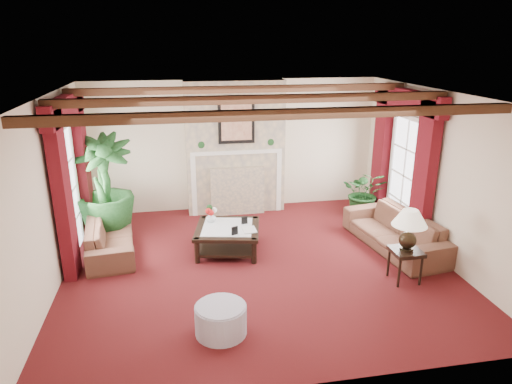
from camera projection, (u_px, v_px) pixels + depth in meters
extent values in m
plane|color=#410B11|center=(258.00, 265.00, 7.36)|extent=(6.00, 6.00, 0.00)
plane|color=white|center=(258.00, 95.00, 6.50)|extent=(6.00, 6.00, 0.00)
cube|color=beige|center=(234.00, 146.00, 9.50)|extent=(6.00, 0.02, 2.70)
cube|color=beige|center=(49.00, 196.00, 6.43)|extent=(0.02, 5.50, 2.70)
cube|color=beige|center=(438.00, 175.00, 7.44)|extent=(0.02, 5.50, 2.70)
imported|color=black|center=(110.00, 231.00, 7.73)|extent=(2.01, 0.97, 0.74)
imported|color=black|center=(395.00, 225.00, 7.84)|extent=(2.31, 1.24, 0.83)
imported|color=black|center=(107.00, 208.00, 8.33)|extent=(1.23, 1.98, 1.05)
imported|color=black|center=(364.00, 198.00, 9.33)|extent=(1.56, 1.59, 0.76)
cylinder|color=#938DA0|center=(221.00, 320.00, 5.60)|extent=(0.64, 0.64, 0.37)
imported|color=silver|center=(211.00, 217.00, 7.91)|extent=(0.28, 0.28, 0.17)
imported|color=black|center=(243.00, 223.00, 7.51)|extent=(0.22, 0.03, 0.30)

